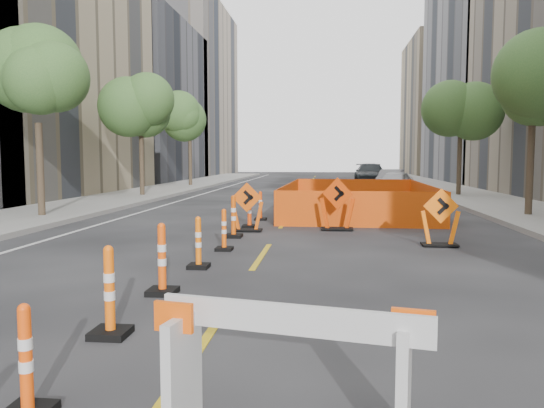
# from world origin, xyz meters

# --- Properties ---
(ground_plane) EXTENTS (140.00, 140.00, 0.00)m
(ground_plane) POSITION_xyz_m (0.00, 0.00, 0.00)
(ground_plane) COLOR black
(sidewalk_left) EXTENTS (4.00, 90.00, 0.15)m
(sidewalk_left) POSITION_xyz_m (-9.00, 12.00, 0.07)
(sidewalk_left) COLOR gray
(sidewalk_left) RESTS_ON ground
(bld_left_d) EXTENTS (12.00, 16.00, 14.00)m
(bld_left_d) POSITION_xyz_m (-17.00, 39.20, 7.00)
(bld_left_d) COLOR #4C4C51
(bld_left_d) RESTS_ON ground
(bld_left_e) EXTENTS (12.00, 20.00, 20.00)m
(bld_left_e) POSITION_xyz_m (-17.00, 55.60, 10.00)
(bld_left_e) COLOR gray
(bld_left_e) RESTS_ON ground
(bld_right_d) EXTENTS (12.00, 18.00, 20.00)m
(bld_right_d) POSITION_xyz_m (17.00, 40.20, 10.00)
(bld_right_d) COLOR gray
(bld_right_d) RESTS_ON ground
(bld_right_e) EXTENTS (12.00, 14.00, 16.00)m
(bld_right_e) POSITION_xyz_m (17.00, 58.60, 8.00)
(bld_right_e) COLOR tan
(bld_right_e) RESTS_ON ground
(tree_l_b) EXTENTS (2.80, 2.80, 5.95)m
(tree_l_b) POSITION_xyz_m (-8.40, 10.00, 4.53)
(tree_l_b) COLOR #382B1E
(tree_l_b) RESTS_ON ground
(tree_l_c) EXTENTS (2.80, 2.80, 5.95)m
(tree_l_c) POSITION_xyz_m (-8.40, 20.00, 4.53)
(tree_l_c) COLOR #382B1E
(tree_l_c) RESTS_ON ground
(tree_l_d) EXTENTS (2.80, 2.80, 5.95)m
(tree_l_d) POSITION_xyz_m (-8.40, 30.00, 4.53)
(tree_l_d) COLOR #382B1E
(tree_l_d) RESTS_ON ground
(tree_r_b) EXTENTS (2.80, 2.80, 5.95)m
(tree_r_b) POSITION_xyz_m (8.40, 12.00, 4.53)
(tree_r_b) COLOR #382B1E
(tree_r_b) RESTS_ON ground
(tree_r_c) EXTENTS (2.80, 2.80, 5.95)m
(tree_r_c) POSITION_xyz_m (8.40, 22.00, 4.53)
(tree_r_c) COLOR #382B1E
(tree_r_c) RESTS_ON ground
(channelizer_1) EXTENTS (0.38, 0.38, 0.96)m
(channelizer_1) POSITION_xyz_m (-1.03, -3.29, 0.48)
(channelizer_1) COLOR #FF4C0A
(channelizer_1) RESTS_ON ground
(channelizer_2) EXTENTS (0.43, 0.43, 1.10)m
(channelizer_2) POSITION_xyz_m (-1.16, -1.32, 0.55)
(channelizer_2) COLOR #FD620A
(channelizer_2) RESTS_ON ground
(channelizer_3) EXTENTS (0.44, 0.44, 1.12)m
(channelizer_3) POSITION_xyz_m (-1.14, 0.65, 0.56)
(channelizer_3) COLOR #FF500A
(channelizer_3) RESTS_ON ground
(channelizer_4) EXTENTS (0.40, 0.40, 1.00)m
(channelizer_4) POSITION_xyz_m (-1.05, 2.62, 0.50)
(channelizer_4) COLOR orange
(channelizer_4) RESTS_ON ground
(channelizer_5) EXTENTS (0.38, 0.38, 0.96)m
(channelizer_5) POSITION_xyz_m (-0.94, 4.59, 0.48)
(channelizer_5) COLOR #FA590A
(channelizer_5) RESTS_ON ground
(channelizer_6) EXTENTS (0.45, 0.45, 1.13)m
(channelizer_6) POSITION_xyz_m (-1.07, 6.56, 0.57)
(channelizer_6) COLOR #E25009
(channelizer_6) RESTS_ON ground
(channelizer_7) EXTENTS (0.43, 0.43, 1.10)m
(channelizer_7) POSITION_xyz_m (-0.94, 8.53, 0.55)
(channelizer_7) COLOR #FF460A
(channelizer_7) RESTS_ON ground
(channelizer_8) EXTENTS (0.39, 0.39, 0.99)m
(channelizer_8) POSITION_xyz_m (-0.85, 10.50, 0.49)
(channelizer_8) COLOR #EE440A
(channelizer_8) RESTS_ON ground
(chevron_sign_left) EXTENTS (0.97, 0.61, 1.41)m
(chevron_sign_left) POSITION_xyz_m (-0.89, 7.74, 0.71)
(chevron_sign_left) COLOR #D84D09
(chevron_sign_left) RESTS_ON ground
(chevron_sign_center) EXTENTS (1.19, 0.96, 1.55)m
(chevron_sign_center) POSITION_xyz_m (1.70, 8.25, 0.77)
(chevron_sign_center) COLOR #DE3E09
(chevron_sign_center) RESTS_ON ground
(chevron_sign_right) EXTENTS (0.98, 0.65, 1.39)m
(chevron_sign_right) POSITION_xyz_m (4.10, 5.68, 0.70)
(chevron_sign_right) COLOR #FF680A
(chevron_sign_right) RESTS_ON ground
(safety_fence) EXTENTS (5.45, 9.03, 1.11)m
(safety_fence) POSITION_xyz_m (2.52, 13.36, 0.56)
(safety_fence) COLOR #FF4A0D
(safety_fence) RESTS_ON ground
(barricade_board) EXTENTS (2.16, 1.03, 1.05)m
(barricade_board) POSITION_xyz_m (1.15, -3.42, 0.52)
(barricade_board) COLOR silver
(barricade_board) RESTS_ON ground
(parked_car_near) EXTENTS (2.93, 4.31, 1.36)m
(parked_car_near) POSITION_xyz_m (5.29, 23.86, 0.68)
(parked_car_near) COLOR silver
(parked_car_near) RESTS_ON ground
(parked_car_mid) EXTENTS (2.43, 4.28, 1.33)m
(parked_car_mid) POSITION_xyz_m (5.58, 28.48, 0.67)
(parked_car_mid) COLOR gray
(parked_car_mid) RESTS_ON ground
(parked_car_far) EXTENTS (2.35, 5.71, 1.65)m
(parked_car_far) POSITION_xyz_m (4.71, 34.49, 0.83)
(parked_car_far) COLOR black
(parked_car_far) RESTS_ON ground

